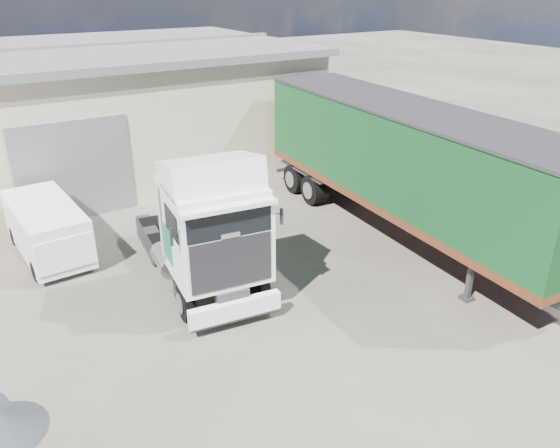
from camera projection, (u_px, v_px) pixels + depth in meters
ground at (266, 342)px, 13.26m from camera, size 120.00×120.00×0.00m
brick_boundary_wall at (430, 155)px, 22.86m from camera, size 0.35×26.00×2.50m
tractor_unit at (207, 233)px, 14.74m from camera, size 3.07×6.50×4.19m
box_trailer at (403, 158)px, 17.74m from camera, size 3.67×13.39×4.40m
panel_van at (49, 231)px, 16.91m from camera, size 1.98×4.28×1.71m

